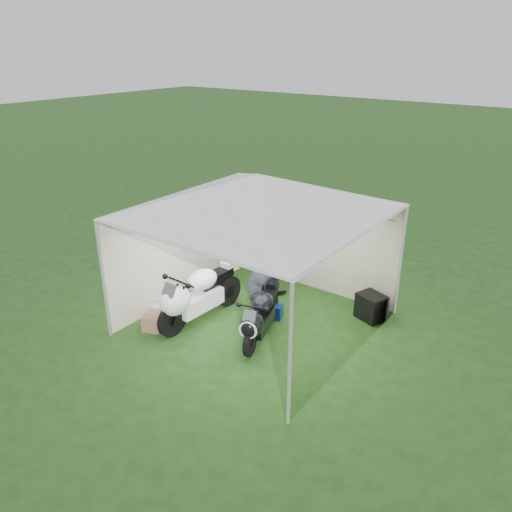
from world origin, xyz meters
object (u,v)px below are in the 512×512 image
object	(u,v)px
motorcycle_white	(197,294)
crate_0	(171,307)
person_dark_jacket	(272,251)
crate_1	(153,322)
motorcycle_black	(260,315)
canopy_tent	(259,197)
paddock_stand	(272,311)
crate_2	(161,311)
person_blue_jacket	(260,273)
crate_3	(167,319)
equipment_box	(371,307)

from	to	relation	value
motorcycle_white	crate_0	world-z (taller)	motorcycle_white
person_dark_jacket	crate_1	xyz separation A→B (m)	(-0.86, -2.77, -0.74)
person_dark_jacket	motorcycle_black	bearing A→B (deg)	136.16
canopy_tent	crate_1	distance (m)	3.17
paddock_stand	crate_2	xyz separation A→B (m)	(-1.85, -1.27, -0.03)
crate_1	person_blue_jacket	bearing A→B (deg)	54.45
paddock_stand	crate_1	distance (m)	2.35
crate_3	person_blue_jacket	bearing A→B (deg)	53.27
canopy_tent	paddock_stand	world-z (taller)	canopy_tent
motorcycle_white	paddock_stand	world-z (taller)	motorcycle_white
equipment_box	crate_2	distance (m)	4.21
motorcycle_black	crate_0	distance (m)	2.05
crate_0	person_blue_jacket	bearing A→B (deg)	39.14
paddock_stand	equipment_box	xyz separation A→B (m)	(1.60, 1.13, 0.12)
crate_0	crate_1	bearing A→B (deg)	-77.15
equipment_box	crate_0	distance (m)	4.02
canopy_tent	motorcycle_black	xyz separation A→B (m)	(0.36, -0.47, -2.07)
equipment_box	crate_2	size ratio (longest dim) A/B	1.70
motorcycle_black	crate_2	xyz separation A→B (m)	(-2.11, -0.48, -0.39)
motorcycle_black	equipment_box	size ratio (longest dim) A/B	3.36
motorcycle_black	equipment_box	xyz separation A→B (m)	(1.34, 1.92, -0.24)
crate_0	person_dark_jacket	bearing A→B (deg)	65.02
motorcycle_black	equipment_box	world-z (taller)	motorcycle_black
crate_1	crate_3	world-z (taller)	crate_1
motorcycle_black	person_blue_jacket	size ratio (longest dim) A/B	1.01
crate_3	crate_1	bearing A→B (deg)	-117.21
canopy_tent	paddock_stand	bearing A→B (deg)	71.99
person_dark_jacket	person_blue_jacket	bearing A→B (deg)	129.18
equipment_box	crate_3	xyz separation A→B (m)	(-3.08, -2.61, -0.11)
canopy_tent	motorcycle_white	size ratio (longest dim) A/B	2.58
motorcycle_black	crate_0	xyz separation A→B (m)	(-2.00, -0.31, -0.34)
paddock_stand	crate_1	bearing A→B (deg)	-132.98
canopy_tent	crate_0	world-z (taller)	canopy_tent
crate_2	equipment_box	bearing A→B (deg)	34.87
motorcycle_white	person_dark_jacket	xyz separation A→B (m)	(0.37, 2.05, 0.30)
person_dark_jacket	crate_0	distance (m)	2.49
motorcycle_white	motorcycle_black	bearing A→B (deg)	11.42
crate_0	motorcycle_black	bearing A→B (deg)	8.77
crate_3	motorcycle_white	bearing A→B (deg)	52.43
person_blue_jacket	crate_0	size ratio (longest dim) A/B	3.68
canopy_tent	motorcycle_black	world-z (taller)	canopy_tent
equipment_box	person_blue_jacket	bearing A→B (deg)	-150.63
equipment_box	crate_1	size ratio (longest dim) A/B	1.51
equipment_box	crate_0	xyz separation A→B (m)	(-3.34, -2.23, -0.11)
crate_1	crate_0	bearing A→B (deg)	102.85
person_dark_jacket	equipment_box	xyz separation A→B (m)	(2.34, 0.08, -0.64)
crate_0	crate_2	xyz separation A→B (m)	(-0.11, -0.17, -0.04)
person_blue_jacket	crate_2	distance (m)	2.14
crate_2	motorcycle_white	bearing A→B (deg)	20.12
person_blue_jacket	crate_1	size ratio (longest dim) A/B	5.00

